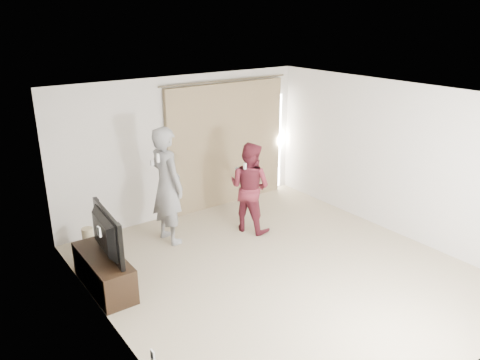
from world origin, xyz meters
The scene contains 10 objects.
floor centered at (0.00, 0.00, 0.00)m, with size 5.50×5.50×0.00m, color tan.
wall_back centered at (0.00, 2.75, 1.30)m, with size 5.00×0.04×2.60m, color beige.
wall_left centered at (-2.50, 0.00, 1.30)m, with size 0.04×5.50×2.60m.
ceiling centered at (0.00, 0.00, 2.60)m, with size 5.00×5.50×0.01m, color white.
curtain centered at (0.91, 2.68, 1.20)m, with size 2.80×0.11×2.46m.
tv_console centered at (-2.27, 1.08, 0.25)m, with size 0.45×1.30×0.50m, color black.
tv centered at (-2.27, 1.08, 0.83)m, with size 1.13×0.15×0.65m, color black.
scratching_post centered at (-2.10, 2.22, 0.17)m, with size 0.32×0.32×0.43m.
person_man centered at (-0.84, 1.86, 0.98)m, with size 0.54×0.76×1.97m.
person_woman centered at (0.50, 1.41, 0.80)m, with size 0.85×0.94×1.59m.
Camera 1 is at (-4.06, -4.61, 3.63)m, focal length 35.00 mm.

